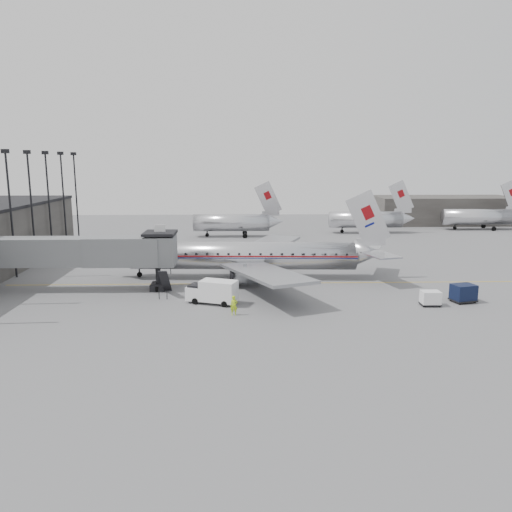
{
  "coord_description": "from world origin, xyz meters",
  "views": [
    {
      "loc": [
        -0.18,
        -49.84,
        14.0
      ],
      "look_at": [
        1.5,
        6.1,
        3.2
      ],
      "focal_mm": 35.0,
      "sensor_mm": 36.0,
      "label": 1
    }
  ],
  "objects_px": {
    "service_van": "(213,291)",
    "baggage_cart_white": "(430,298)",
    "baggage_cart_navy": "(463,293)",
    "airliner": "(248,256)",
    "ramp_worker": "(234,305)"
  },
  "relations": [
    {
      "from": "baggage_cart_white",
      "to": "airliner",
      "type": "bearing_deg",
      "value": 144.93
    },
    {
      "from": "baggage_cart_navy",
      "to": "ramp_worker",
      "type": "relative_size",
      "value": 1.46
    },
    {
      "from": "baggage_cart_navy",
      "to": "service_van",
      "type": "bearing_deg",
      "value": 164.58
    },
    {
      "from": "baggage_cart_white",
      "to": "service_van",
      "type": "bearing_deg",
      "value": 176.23
    },
    {
      "from": "airliner",
      "to": "ramp_worker",
      "type": "height_order",
      "value": "airliner"
    },
    {
      "from": "airliner",
      "to": "ramp_worker",
      "type": "relative_size",
      "value": 18.53
    },
    {
      "from": "service_van",
      "to": "baggage_cart_white",
      "type": "relative_size",
      "value": 2.86
    },
    {
      "from": "airliner",
      "to": "baggage_cart_white",
      "type": "bearing_deg",
      "value": -32.62
    },
    {
      "from": "airliner",
      "to": "baggage_cart_navy",
      "type": "relative_size",
      "value": 12.7
    },
    {
      "from": "airliner",
      "to": "baggage_cart_white",
      "type": "relative_size",
      "value": 18.16
    },
    {
      "from": "service_van",
      "to": "baggage_cart_navy",
      "type": "distance_m",
      "value": 25.06
    },
    {
      "from": "service_van",
      "to": "baggage_cart_white",
      "type": "bearing_deg",
      "value": 16.37
    },
    {
      "from": "service_van",
      "to": "baggage_cart_white",
      "type": "xyz_separation_m",
      "value": [
        21.3,
        -1.47,
        -0.45
      ]
    },
    {
      "from": "baggage_cart_white",
      "to": "ramp_worker",
      "type": "relative_size",
      "value": 1.02
    },
    {
      "from": "airliner",
      "to": "service_van",
      "type": "height_order",
      "value": "airliner"
    }
  ]
}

